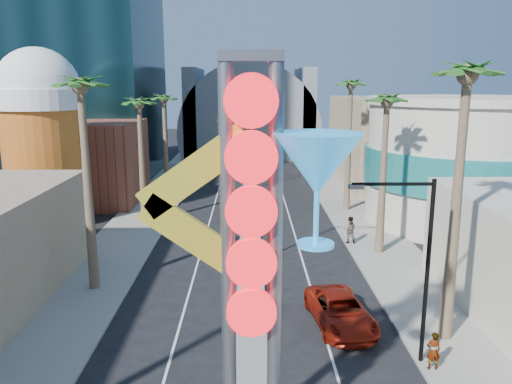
% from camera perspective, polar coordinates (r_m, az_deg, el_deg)
% --- Properties ---
extents(sidewalk_west, '(5.00, 100.00, 0.15)m').
position_cam_1_polar(sidewalk_west, '(48.43, -12.00, -1.79)').
color(sidewalk_west, gray).
rests_on(sidewalk_west, ground).
extents(sidewalk_east, '(5.00, 100.00, 0.15)m').
position_cam_1_polar(sidewalk_east, '(48.45, 10.63, -1.72)').
color(sidewalk_east, gray).
rests_on(sidewalk_east, ground).
extents(median, '(1.60, 84.00, 0.15)m').
position_cam_1_polar(median, '(50.42, -0.69, -0.96)').
color(median, gray).
rests_on(median, ground).
extents(brick_filler_west, '(10.00, 10.00, 8.00)m').
position_cam_1_polar(brick_filler_west, '(52.16, -18.59, 3.24)').
color(brick_filler_west, brown).
rests_on(brick_filler_west, ground).
extents(filler_east, '(10.00, 20.00, 10.00)m').
position_cam_1_polar(filler_east, '(61.57, 14.42, 5.73)').
color(filler_east, '#967B60').
rests_on(filler_east, ground).
extents(beer_mug, '(7.00, 7.00, 14.50)m').
position_cam_1_polar(beer_mug, '(44.59, -23.26, 6.42)').
color(beer_mug, '#C05019').
rests_on(beer_mug, ground).
extents(turquoise_building, '(16.60, 16.60, 10.60)m').
position_cam_1_polar(turquoise_building, '(45.31, 22.76, 3.23)').
color(turquoise_building, beige).
rests_on(turquoise_building, ground).
extents(canopy, '(22.00, 16.00, 22.00)m').
position_cam_1_polar(canopy, '(83.39, -0.73, 7.27)').
color(canopy, slate).
rests_on(canopy, ground).
extents(neon_sign, '(6.53, 2.60, 12.55)m').
position_cam_1_polar(neon_sign, '(14.71, 2.66, -4.91)').
color(neon_sign, gray).
rests_on(neon_sign, ground).
extents(streetlight_0, '(3.79, 0.25, 8.00)m').
position_cam_1_polar(streetlight_0, '(31.80, 0.33, 0.01)').
color(streetlight_0, black).
rests_on(streetlight_0, ground).
extents(streetlight_1, '(3.79, 0.25, 8.00)m').
position_cam_1_polar(streetlight_1, '(55.48, -1.28, 5.30)').
color(streetlight_1, black).
rests_on(streetlight_1, ground).
extents(streetlight_2, '(3.45, 0.25, 8.00)m').
position_cam_1_polar(streetlight_2, '(21.36, 17.91, -6.95)').
color(streetlight_2, black).
rests_on(streetlight_2, ground).
extents(palm_1, '(2.40, 2.40, 12.70)m').
position_cam_1_polar(palm_1, '(28.52, -19.36, 9.96)').
color(palm_1, brown).
rests_on(palm_1, ground).
extents(palm_2, '(2.40, 2.40, 11.20)m').
position_cam_1_polar(palm_2, '(42.09, -13.21, 9.04)').
color(palm_2, brown).
rests_on(palm_2, ground).
extents(palm_3, '(2.40, 2.40, 11.20)m').
position_cam_1_polar(palm_3, '(53.86, -10.49, 9.81)').
color(palm_3, brown).
rests_on(palm_3, ground).
extents(palm_5, '(2.40, 2.40, 13.20)m').
position_cam_1_polar(palm_5, '(22.93, 22.88, 10.39)').
color(palm_5, brown).
rests_on(palm_5, ground).
extents(palm_6, '(2.40, 2.40, 11.70)m').
position_cam_1_polar(palm_6, '(34.33, 14.71, 9.04)').
color(palm_6, brown).
rests_on(palm_6, ground).
extents(palm_7, '(2.40, 2.40, 12.70)m').
position_cam_1_polar(palm_7, '(45.97, 10.79, 11.07)').
color(palm_7, brown).
rests_on(palm_7, ground).
extents(red_pickup, '(3.22, 5.77, 1.53)m').
position_cam_1_polar(red_pickup, '(25.42, 9.63, -13.25)').
color(red_pickup, '#9F1C0C').
rests_on(red_pickup, ground).
extents(pedestrian_a, '(0.61, 0.41, 1.64)m').
position_cam_1_polar(pedestrian_a, '(22.58, 19.61, -16.72)').
color(pedestrian_a, gray).
rests_on(pedestrian_a, sidewalk_east).
extents(pedestrian_b, '(1.08, 0.91, 1.98)m').
position_cam_1_polar(pedestrian_b, '(37.34, 10.65, -4.26)').
color(pedestrian_b, gray).
rests_on(pedestrian_b, sidewalk_east).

